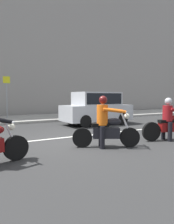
{
  "coord_description": "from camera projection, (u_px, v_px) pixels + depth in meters",
  "views": [
    {
      "loc": [
        -3.29,
        -6.52,
        1.56
      ],
      "look_at": [
        0.08,
        -0.85,
        1.08
      ],
      "focal_mm": 34.79,
      "sensor_mm": 36.0,
      "label": 1
    }
  ],
  "objects": [
    {
      "name": "ground_plane",
      "position": [
        72.0,
        142.0,
        7.38
      ],
      "size": [
        80.0,
        80.0,
        0.0
      ],
      "primitive_type": "plane",
      "color": "#2D2D2D"
    },
    {
      "name": "sidewalk_slab",
      "position": [
        17.0,
        119.0,
        14.23
      ],
      "size": [
        40.0,
        4.4,
        0.14
      ],
      "primitive_type": "cube",
      "color": "#99968E",
      "rests_on": "ground_plane"
    },
    {
      "name": "building_facade",
      "position": [
        5.0,
        31.0,
        16.68
      ],
      "size": [
        40.0,
        1.4,
        13.22
      ],
      "primitive_type": "cube",
      "color": "gray",
      "rests_on": "ground_plane"
    },
    {
      "name": "lane_marking_stripe",
      "position": [
        76.0,
        136.0,
        8.45
      ],
      "size": [
        18.0,
        0.14,
        0.01
      ],
      "primitive_type": "cube",
      "color": "silver",
      "rests_on": "ground_plane"
    },
    {
      "name": "motorcycle_with_rider_orange_stripe",
      "position": [
        106.0,
        126.0,
        6.62
      ],
      "size": [
        1.88,
        1.12,
        1.58
      ],
      "color": "black",
      "rests_on": "ground_plane"
    },
    {
      "name": "motorcycle_with_rider_crimson",
      "position": [
        170.0,
        123.0,
        7.7
      ],
      "size": [
        2.09,
        0.88,
        1.51
      ],
      "color": "black",
      "rests_on": "ground_plane"
    },
    {
      "name": "parked_hatchback_silver",
      "position": [
        97.0,
        108.0,
        12.02
      ],
      "size": [
        3.85,
        1.76,
        1.8
      ],
      "color": "#B2B5BA",
      "rests_on": "ground_plane"
    },
    {
      "name": "street_sign_post",
      "position": [
        7.0,
        93.0,
        14.28
      ],
      "size": [
        0.44,
        0.08,
        2.76
      ],
      "color": "gray",
      "rests_on": "sidewalk_slab"
    }
  ]
}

